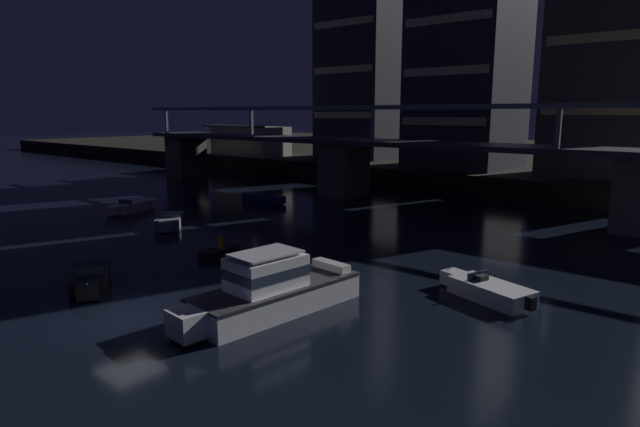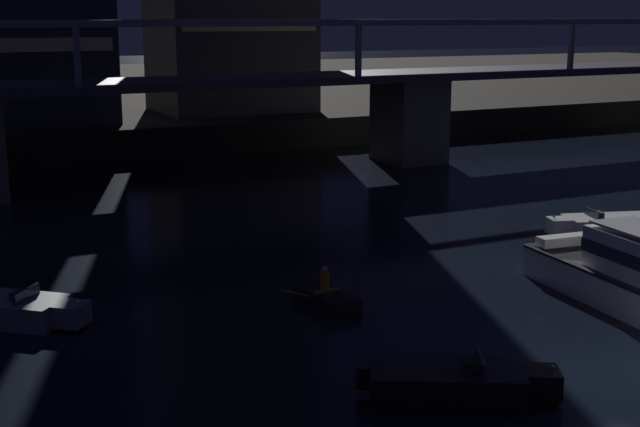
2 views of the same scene
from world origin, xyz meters
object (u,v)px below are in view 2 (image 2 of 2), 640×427
Objects in this scene: cabin_cruiser_near_left at (631,276)px; river_bridge at (212,108)px; speedboat_near_center at (605,225)px; speedboat_near_right at (455,382)px; dinghy_with_paddler at (326,297)px; speedboat_far_center at (10,309)px.

river_bridge is at bearing 98.74° from cabin_cruiser_near_left.
speedboat_near_center is 19.63m from speedboat_near_right.
speedboat_near_center is 1.90× the size of dinghy_with_paddler.
dinghy_with_paddler is (0.36, 8.02, -0.14)m from speedboat_near_right.
speedboat_near_center is (6.53, 7.85, -0.64)m from cabin_cruiser_near_left.
speedboat_far_center is (-18.99, 7.67, -0.64)m from cabin_cruiser_near_left.
cabin_cruiser_near_left is 10.16m from speedboat_near_right.
river_bridge reaches higher than speedboat_near_center.
dinghy_with_paddler is at bearing -101.04° from river_bridge.
cabin_cruiser_near_left is 10.30m from dinghy_with_paddler.
river_bridge reaches higher than cabin_cruiser_near_left.
cabin_cruiser_near_left reaches higher than speedboat_near_center.
speedboat_far_center is at bearing -124.41° from river_bridge.
dinghy_with_paddler is at bearing -17.36° from speedboat_far_center.
speedboat_far_center is 1.67× the size of dinghy_with_paddler.
speedboat_near_right is (-9.54, -3.42, -0.64)m from cabin_cruiser_near_left.
cabin_cruiser_near_left is 1.81× the size of speedboat_near_center.
river_bridge is 18.29× the size of speedboat_near_right.
river_bridge reaches higher than speedboat_far_center.
river_bridge reaches higher than speedboat_near_right.
cabin_cruiser_near_left is at bearing -21.98° from speedboat_far_center.
speedboat_near_right is at bearing -98.96° from river_bridge.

